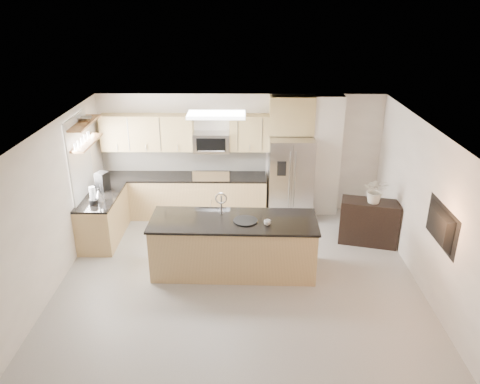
{
  "coord_description": "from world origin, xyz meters",
  "views": [
    {
      "loc": [
        0.08,
        -6.35,
        4.48
      ],
      "look_at": [
        0.01,
        1.3,
        1.24
      ],
      "focal_mm": 35.0,
      "sensor_mm": 36.0,
      "label": 1
    }
  ],
  "objects_px": {
    "flower_vase": "(377,184)",
    "blender": "(93,197)",
    "microwave": "(212,142)",
    "television": "(436,225)",
    "island": "(234,245)",
    "range": "(212,195)",
    "bowl": "(85,118)",
    "refrigerator": "(290,178)",
    "kettle": "(99,195)",
    "platter": "(245,221)",
    "credenza": "(369,222)",
    "coffee_maker": "(102,182)",
    "cup": "(267,223)"
  },
  "relations": [
    {
      "from": "island",
      "to": "blender",
      "type": "bearing_deg",
      "value": 165.89
    },
    {
      "from": "credenza",
      "to": "television",
      "type": "height_order",
      "value": "television"
    },
    {
      "from": "refrigerator",
      "to": "blender",
      "type": "relative_size",
      "value": 5.06
    },
    {
      "from": "island",
      "to": "blender",
      "type": "height_order",
      "value": "island"
    },
    {
      "from": "credenza",
      "to": "platter",
      "type": "distance_m",
      "value": 2.67
    },
    {
      "from": "credenza",
      "to": "coffee_maker",
      "type": "bearing_deg",
      "value": -170.34
    },
    {
      "from": "credenza",
      "to": "cup",
      "type": "bearing_deg",
      "value": -135.33
    },
    {
      "from": "microwave",
      "to": "blender",
      "type": "bearing_deg",
      "value": -142.14
    },
    {
      "from": "range",
      "to": "bowl",
      "type": "bearing_deg",
      "value": -159.03
    },
    {
      "from": "range",
      "to": "credenza",
      "type": "bearing_deg",
      "value": -21.13
    },
    {
      "from": "range",
      "to": "microwave",
      "type": "distance_m",
      "value": 1.16
    },
    {
      "from": "cup",
      "to": "blender",
      "type": "xyz_separation_m",
      "value": [
        -3.14,
        0.9,
        0.05
      ]
    },
    {
      "from": "kettle",
      "to": "television",
      "type": "bearing_deg",
      "value": -18.11
    },
    {
      "from": "kettle",
      "to": "flower_vase",
      "type": "distance_m",
      "value": 5.17
    },
    {
      "from": "platter",
      "to": "island",
      "type": "bearing_deg",
      "value": 164.9
    },
    {
      "from": "microwave",
      "to": "coffee_maker",
      "type": "height_order",
      "value": "microwave"
    },
    {
      "from": "range",
      "to": "refrigerator",
      "type": "relative_size",
      "value": 0.64
    },
    {
      "from": "island",
      "to": "kettle",
      "type": "height_order",
      "value": "island"
    },
    {
      "from": "blender",
      "to": "bowl",
      "type": "bearing_deg",
      "value": 105.61
    },
    {
      "from": "microwave",
      "to": "flower_vase",
      "type": "relative_size",
      "value": 1.02
    },
    {
      "from": "refrigerator",
      "to": "platter",
      "type": "relative_size",
      "value": 4.33
    },
    {
      "from": "microwave",
      "to": "range",
      "type": "bearing_deg",
      "value": -90.0
    },
    {
      "from": "island",
      "to": "coffee_maker",
      "type": "xyz_separation_m",
      "value": [
        -2.6,
        1.42,
        0.6
      ]
    },
    {
      "from": "microwave",
      "to": "blender",
      "type": "height_order",
      "value": "microwave"
    },
    {
      "from": "refrigerator",
      "to": "bowl",
      "type": "xyz_separation_m",
      "value": [
        -3.91,
        -0.82,
        1.49
      ]
    },
    {
      "from": "refrigerator",
      "to": "platter",
      "type": "bearing_deg",
      "value": -113.22
    },
    {
      "from": "platter",
      "to": "television",
      "type": "xyz_separation_m",
      "value": [
        2.8,
        -0.86,
        0.36
      ]
    },
    {
      "from": "cup",
      "to": "platter",
      "type": "relative_size",
      "value": 0.27
    },
    {
      "from": "refrigerator",
      "to": "kettle",
      "type": "xyz_separation_m",
      "value": [
        -3.68,
        -1.26,
        0.14
      ]
    },
    {
      "from": "flower_vase",
      "to": "blender",
      "type": "bearing_deg",
      "value": -177.26
    },
    {
      "from": "kettle",
      "to": "range",
      "type": "bearing_deg",
      "value": 32.91
    },
    {
      "from": "platter",
      "to": "range",
      "type": "bearing_deg",
      "value": 107.39
    },
    {
      "from": "cup",
      "to": "coffee_maker",
      "type": "distance_m",
      "value": 3.55
    },
    {
      "from": "refrigerator",
      "to": "island",
      "type": "relative_size",
      "value": 0.62
    },
    {
      "from": "platter",
      "to": "bowl",
      "type": "bearing_deg",
      "value": 154.67
    },
    {
      "from": "microwave",
      "to": "platter",
      "type": "bearing_deg",
      "value": -73.47
    },
    {
      "from": "kettle",
      "to": "bowl",
      "type": "bearing_deg",
      "value": 116.66
    },
    {
      "from": "microwave",
      "to": "credenza",
      "type": "xyz_separation_m",
      "value": [
        3.09,
        -1.32,
        -1.19
      ]
    },
    {
      "from": "microwave",
      "to": "television",
      "type": "bearing_deg",
      "value": -42.75
    },
    {
      "from": "kettle",
      "to": "coffee_maker",
      "type": "bearing_deg",
      "value": 97.67
    },
    {
      "from": "refrigerator",
      "to": "island",
      "type": "height_order",
      "value": "refrigerator"
    },
    {
      "from": "coffee_maker",
      "to": "bowl",
      "type": "height_order",
      "value": "bowl"
    },
    {
      "from": "cup",
      "to": "platter",
      "type": "bearing_deg",
      "value": 160.32
    },
    {
      "from": "refrigerator",
      "to": "microwave",
      "type": "bearing_deg",
      "value": 174.14
    },
    {
      "from": "blender",
      "to": "flower_vase",
      "type": "relative_size",
      "value": 0.47
    },
    {
      "from": "range",
      "to": "television",
      "type": "xyz_separation_m",
      "value": [
        3.51,
        -3.12,
        0.88
      ]
    },
    {
      "from": "credenza",
      "to": "island",
      "type": "bearing_deg",
      "value": -144.5
    },
    {
      "from": "refrigerator",
      "to": "television",
      "type": "height_order",
      "value": "refrigerator"
    },
    {
      "from": "platter",
      "to": "kettle",
      "type": "height_order",
      "value": "kettle"
    },
    {
      "from": "microwave",
      "to": "flower_vase",
      "type": "distance_m",
      "value": 3.44
    }
  ]
}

